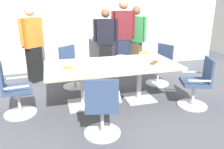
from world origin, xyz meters
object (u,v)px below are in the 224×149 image
object	(u,v)px
donut_platter	(149,62)
plate_stack	(121,57)
conference_table	(112,71)
person_standing_2	(123,36)
office_chair_2	(102,110)
snack_bowl_pretzels	(68,69)
office_chair_0	(73,69)
person_standing_0	(33,44)
person_standing_3	(135,39)
office_chair_3	(197,85)
snack_bowl_chips_orange	(145,54)
napkin_pile	(94,61)
office_chair_1	(14,93)
office_chair_4	(160,67)
person_standing_1	(106,42)

from	to	relation	value
donut_platter	plate_stack	xyz separation A→B (m)	(-0.39, 0.48, 0.01)
conference_table	person_standing_2	bearing A→B (deg)	65.46
conference_table	plate_stack	size ratio (longest dim) A/B	10.97
office_chair_2	snack_bowl_pretzels	world-z (taller)	office_chair_2
office_chair_0	office_chair_2	xyz separation A→B (m)	(0.17, -2.09, 0.00)
person_standing_0	person_standing_3	xyz separation A→B (m)	(2.56, 0.09, -0.01)
donut_platter	office_chair_3	bearing A→B (deg)	-31.06
office_chair_2	person_standing_3	distance (m)	3.23
person_standing_2	snack_bowl_pretzels	size ratio (longest dim) A/B	8.66
conference_table	office_chair_3	size ratio (longest dim) A/B	2.64
snack_bowl_pretzels	snack_bowl_chips_orange	bearing A→B (deg)	20.64
office_chair_3	person_standing_2	bearing A→B (deg)	35.75
snack_bowl_chips_orange	plate_stack	distance (m)	0.54
napkin_pile	person_standing_2	bearing A→B (deg)	54.26
plate_stack	person_standing_3	bearing A→B (deg)	58.51
office_chair_1	conference_table	bearing A→B (deg)	85.34
conference_table	snack_bowl_chips_orange	xyz separation A→B (m)	(0.82, 0.39, 0.18)
conference_table	office_chair_4	distance (m)	1.51
office_chair_3	person_standing_0	xyz separation A→B (m)	(-2.87, 2.22, 0.50)
person_standing_3	napkin_pile	world-z (taller)	person_standing_3
plate_stack	office_chair_0	bearing A→B (deg)	143.03
office_chair_3	napkin_pile	distance (m)	1.93
person_standing_3	snack_bowl_chips_orange	bearing A→B (deg)	127.17
conference_table	donut_platter	distance (m)	0.70
person_standing_2	snack_bowl_chips_orange	xyz separation A→B (m)	(0.05, -1.31, -0.19)
person_standing_0	napkin_pile	distance (m)	1.82
person_standing_0	person_standing_2	xyz separation A→B (m)	(2.21, 0.07, 0.09)
office_chair_1	person_standing_3	bearing A→B (deg)	115.50
person_standing_0	plate_stack	distance (m)	2.15
office_chair_3	snack_bowl_chips_orange	bearing A→B (deg)	51.68
office_chair_0	napkin_pile	bearing A→B (deg)	76.36
person_standing_2	snack_bowl_chips_orange	bearing A→B (deg)	101.50
person_standing_1	office_chair_2	bearing A→B (deg)	89.84
person_standing_3	plate_stack	xyz separation A→B (m)	(-0.84, -1.37, -0.12)
person_standing_1	person_standing_3	size ratio (longest dim) A/B	0.97
office_chair_3	person_standing_1	size ratio (longest dim) A/B	0.55
snack_bowl_chips_orange	office_chair_3	bearing A→B (deg)	-58.02
office_chair_0	office_chair_2	bearing A→B (deg)	57.80
conference_table	office_chair_0	size ratio (longest dim) A/B	2.64
conference_table	person_standing_0	bearing A→B (deg)	131.39
person_standing_0	donut_platter	bearing A→B (deg)	100.58
person_standing_3	person_standing_2	bearing A→B (deg)	53.74
conference_table	office_chair_0	xyz separation A→B (m)	(-0.62, 1.02, -0.22)
person_standing_1	plate_stack	distance (m)	1.33
donut_platter	napkin_pile	size ratio (longest dim) A/B	1.72
office_chair_1	office_chair_4	bearing A→B (deg)	97.00
conference_table	person_standing_1	size ratio (longest dim) A/B	1.44
office_chair_2	office_chair_3	world-z (taller)	same
person_standing_3	napkin_pile	bearing A→B (deg)	96.73
donut_platter	person_standing_2	bearing A→B (deg)	86.95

